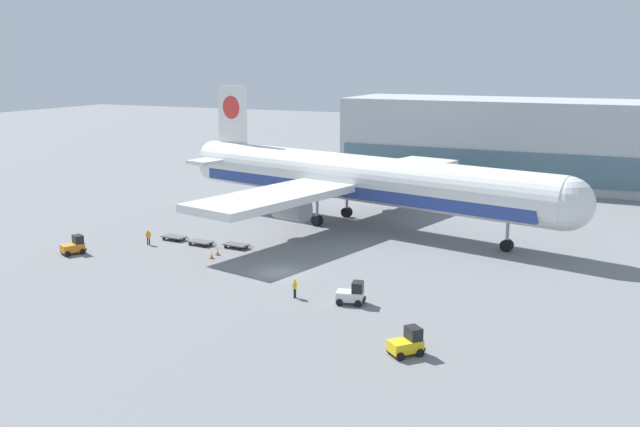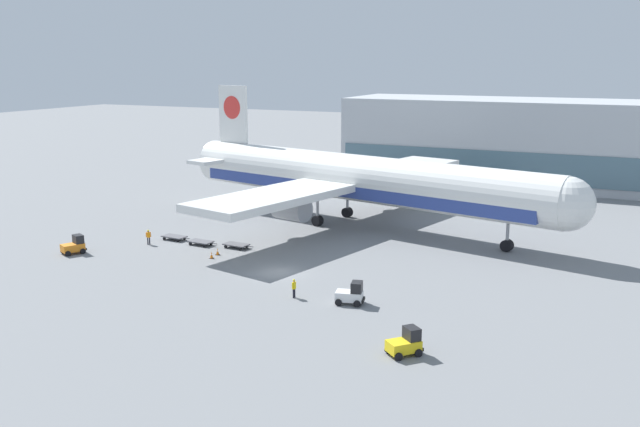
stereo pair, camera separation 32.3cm
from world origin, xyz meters
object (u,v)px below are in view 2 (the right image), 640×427
at_px(baggage_dolly_third, 236,245).
at_px(ground_crew_near, 148,236).
at_px(baggage_tug_mid, 351,294).
at_px(traffic_cone_far, 217,251).
at_px(baggage_dolly_second, 201,242).
at_px(traffic_cone_near, 211,255).
at_px(baggage_tug_far, 406,343).
at_px(airplane_main, 354,180).
at_px(baggage_tug_foreground, 74,246).
at_px(baggage_dolly_lead, 174,237).
at_px(ground_crew_far, 294,287).

relative_size(baggage_dolly_third, ground_crew_near, 2.17).
bearing_deg(baggage_tug_mid, baggage_dolly_third, 134.78).
height_order(baggage_tug_mid, traffic_cone_far, baggage_tug_mid).
xyz_separation_m(baggage_dolly_second, ground_crew_near, (-5.48, -2.33, 0.62)).
height_order(baggage_dolly_third, traffic_cone_far, traffic_cone_far).
bearing_deg(traffic_cone_near, traffic_cone_far, 97.49).
bearing_deg(ground_crew_near, baggage_tug_far, 113.67).
bearing_deg(baggage_tug_mid, baggage_tug_far, -60.68).
bearing_deg(baggage_dolly_second, ground_crew_near, -152.91).
bearing_deg(airplane_main, baggage_tug_mid, -55.02).
height_order(ground_crew_near, traffic_cone_near, ground_crew_near).
relative_size(baggage_tug_foreground, ground_crew_near, 1.62).
bearing_deg(traffic_cone_near, baggage_dolly_lead, 150.05).
relative_size(baggage_dolly_lead, ground_crew_near, 2.17).
distance_m(airplane_main, baggage_tug_far, 40.93).
bearing_deg(baggage_dolly_second, ground_crew_far, -29.14).
relative_size(baggage_tug_far, ground_crew_far, 1.61).
distance_m(baggage_dolly_second, ground_crew_far, 21.37).
height_order(ground_crew_far, traffic_cone_near, ground_crew_far).
bearing_deg(ground_crew_near, baggage_tug_foreground, 11.69).
relative_size(baggage_tug_far, traffic_cone_near, 3.72).
xyz_separation_m(baggage_tug_foreground, traffic_cone_far, (14.36, 6.08, -0.50)).
distance_m(baggage_tug_far, ground_crew_near, 40.03).
bearing_deg(baggage_tug_far, airplane_main, 69.18).
distance_m(airplane_main, baggage_dolly_lead, 23.27).
height_order(baggage_tug_far, ground_crew_near, baggage_tug_far).
relative_size(ground_crew_far, traffic_cone_near, 2.30).
relative_size(baggage_tug_far, traffic_cone_far, 3.62).
height_order(airplane_main, baggage_tug_mid, airplane_main).
relative_size(baggage_tug_foreground, traffic_cone_near, 3.77).
bearing_deg(baggage_tug_far, traffic_cone_near, 101.70).
height_order(airplane_main, baggage_tug_far, airplane_main).
bearing_deg(ground_crew_far, baggage_tug_mid, -79.27).
relative_size(airplane_main, baggage_tug_foreground, 20.39).
distance_m(baggage_tug_foreground, ground_crew_far, 28.39).
height_order(baggage_dolly_lead, traffic_cone_near, traffic_cone_near).
distance_m(airplane_main, traffic_cone_near, 22.82).
relative_size(baggage_tug_foreground, ground_crew_far, 1.64).
bearing_deg(baggage_dolly_third, traffic_cone_near, -87.86).
distance_m(baggage_tug_mid, traffic_cone_near, 20.12).
distance_m(baggage_tug_far, baggage_dolly_third, 33.09).
height_order(baggage_tug_far, traffic_cone_near, baggage_tug_far).
distance_m(baggage_tug_foreground, baggage_dolly_third, 17.44).
height_order(baggage_dolly_lead, baggage_dolly_third, same).
xyz_separation_m(baggage_tug_foreground, baggage_dolly_third, (14.71, 9.36, -0.49)).
bearing_deg(airplane_main, baggage_dolly_second, -112.57).
distance_m(baggage_tug_mid, traffic_cone_far, 20.83).
bearing_deg(airplane_main, baggage_dolly_third, -102.21).
distance_m(baggage_tug_foreground, ground_crew_near, 8.09).
height_order(baggage_tug_far, ground_crew_far, baggage_tug_far).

